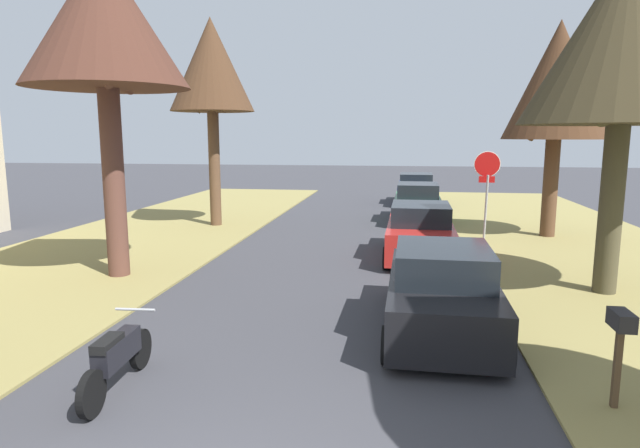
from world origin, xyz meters
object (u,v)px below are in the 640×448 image
Objects in this scene: stop_sign_far at (487,178)px; street_tree_right_mid_b at (558,82)px; street_tree_right_mid_a at (626,36)px; street_tree_left_mid_b at (211,67)px; street_tree_left_mid_a at (104,23)px; parked_sedan_green at (417,204)px; parked_motorcycle at (117,357)px; parked_sedan_black at (441,292)px; curbside_mailbox at (620,332)px; parked_sedan_navy at (416,190)px; parked_sedan_red at (420,233)px.

street_tree_right_mid_b is at bearing 39.43° from stop_sign_far.
stop_sign_far is 0.40× the size of street_tree_right_mid_a.
street_tree_right_mid_b reaches higher than stop_sign_far.
street_tree_right_mid_a is 0.95× the size of street_tree_left_mid_b.
street_tree_left_mid_b is at bearing 91.33° from street_tree_left_mid_a.
street_tree_left_mid_a is at bearing -127.08° from parked_sedan_green.
parked_sedan_black is at bearing 33.57° from parked_motorcycle.
parked_sedan_green is at bearing 97.64° from curbside_mailbox.
street_tree_left_mid_a is at bearing -115.66° from parked_sedan_navy.
street_tree_left_mid_a reaches higher than stop_sign_far.
stop_sign_far reaches higher than parked_sedan_green.
street_tree_right_mid_b is at bearing 40.28° from parked_sedan_red.
parked_sedan_black and parked_sedan_navy have the same top height.
parked_motorcycle is at bearing -76.19° from street_tree_left_mid_b.
street_tree_right_mid_a is at bearing -69.23° from stop_sign_far.
street_tree_left_mid_b is at bearing 165.30° from stop_sign_far.
curbside_mailbox is (-2.31, -12.36, -4.17)m from street_tree_right_mid_b.
parked_sedan_navy is at bearing 89.91° from parked_sedan_black.
parked_sedan_red is 2.16× the size of parked_motorcycle.
parked_sedan_black is 2.16× the size of parked_motorcycle.
street_tree_left_mid_a is at bearing -149.24° from street_tree_right_mid_b.
stop_sign_far is 12.69m from parked_motorcycle.
street_tree_right_mid_b is 12.17m from street_tree_left_mid_b.
street_tree_left_mid_b is 14.00m from parked_sedan_black.
stop_sign_far is 0.41× the size of street_tree_right_mid_b.
parked_sedan_green is (7.77, 2.37, -5.28)m from street_tree_left_mid_b.
street_tree_right_mid_a is 5.78× the size of curbside_mailbox.
parked_motorcycle is (3.10, -5.67, -5.57)m from street_tree_left_mid_a.
parked_sedan_navy is at bearing 95.28° from curbside_mailbox.
parked_sedan_green is at bearing 74.05° from parked_motorcycle.
curbside_mailbox is at bearing -52.75° from street_tree_left_mid_b.
parked_sedan_black is at bearing -52.82° from street_tree_left_mid_b.
parked_motorcycle is 6.59m from curbside_mailbox.
parked_sedan_red and parked_sedan_green have the same top height.
parked_sedan_navy is at bearing 99.68° from stop_sign_far.
street_tree_left_mid_a is 7.68m from street_tree_left_mid_b.
street_tree_right_mid_b is 1.62× the size of parked_sedan_navy.
street_tree_right_mid_a reaches higher than curbside_mailbox.
parked_motorcycle is at bearing -105.95° from parked_sedan_green.
curbside_mailbox is (9.65, -5.25, -5.00)m from street_tree_left_mid_a.
parked_sedan_black and parked_sedan_green have the same top height.
street_tree_right_mid_b is (2.42, 1.99, 3.04)m from stop_sign_far.
parked_sedan_black is 3.29m from curbside_mailbox.
parked_sedan_black is at bearing -89.73° from parked_sedan_green.
street_tree_right_mid_a is 16.93m from parked_sedan_navy.
street_tree_left_mid_a is 1.73× the size of parked_sedan_red.
street_tree_left_mid_b is 1.75× the size of parked_sedan_green.
curbside_mailbox is (0.11, -10.38, -1.13)m from stop_sign_far.
street_tree_left_mid_a is 6.04× the size of curbside_mailbox.
parked_sedan_red is at bearing 141.54° from street_tree_right_mid_a.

